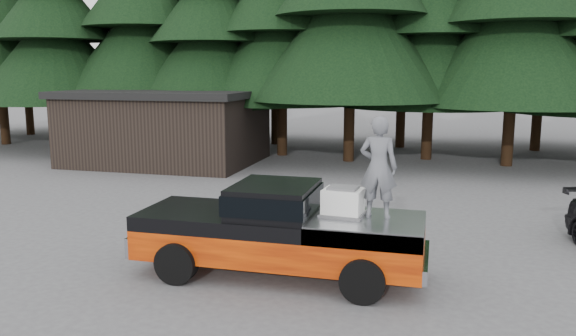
% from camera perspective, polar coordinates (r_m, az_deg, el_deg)
% --- Properties ---
extents(ground, '(120.00, 120.00, 0.00)m').
position_cam_1_polar(ground, '(12.40, 0.36, -9.87)').
color(ground, '#4A494C').
rests_on(ground, ground).
extents(pickup_truck, '(6.00, 2.04, 1.33)m').
position_cam_1_polar(pickup_truck, '(11.65, -0.89, -7.73)').
color(pickup_truck, '#E94B06').
rests_on(pickup_truck, ground).
extents(truck_cab, '(1.66, 1.90, 0.59)m').
position_cam_1_polar(truck_cab, '(11.42, -1.39, -3.10)').
color(truck_cab, black).
rests_on(truck_cab, pickup_truck).
extents(air_compressor, '(0.81, 0.69, 0.52)m').
position_cam_1_polar(air_compressor, '(11.24, 5.61, -3.54)').
color(air_compressor, white).
rests_on(air_compressor, pickup_truck).
extents(man_on_bed, '(0.76, 0.52, 2.00)m').
position_cam_1_polar(man_on_bed, '(11.05, 9.17, 0.07)').
color(man_on_bed, slate).
rests_on(man_on_bed, pickup_truck).
extents(utility_building, '(8.40, 6.40, 3.30)m').
position_cam_1_polar(utility_building, '(26.29, -12.20, 4.17)').
color(utility_building, black).
rests_on(utility_building, ground).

